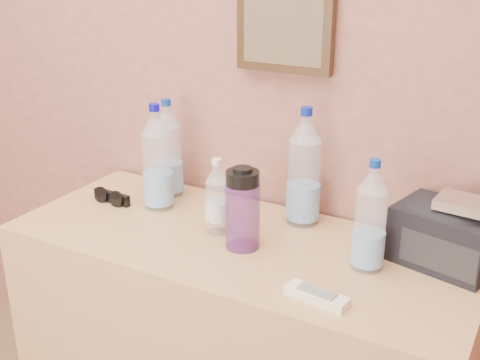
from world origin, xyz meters
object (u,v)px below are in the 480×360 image
object	(u,v)px
pet_large_c	(304,173)
ac_remote	(317,296)
nalgene_bottle	(243,209)
toiletry_bag	(446,233)
pet_small	(217,201)
dresser	(238,360)
pet_large_b	(168,153)
pet_large_d	(370,221)
sunglasses	(112,197)
foil_packet	(462,203)
pet_large_a	(157,163)

from	to	relation	value
pet_large_c	ac_remote	size ratio (longest dim) A/B	2.29
nalgene_bottle	toiletry_bag	xyz separation A→B (m)	(0.51, 0.18, -0.03)
pet_small	dresser	bearing A→B (deg)	-9.94
pet_large_b	toiletry_bag	xyz separation A→B (m)	(0.91, -0.04, -0.06)
pet_large_d	sunglasses	distance (m)	0.87
dresser	pet_large_c	size ratio (longest dim) A/B	3.75
sunglasses	toiletry_bag	distance (m)	1.04
dresser	nalgene_bottle	bearing A→B (deg)	-45.06
pet_large_d	ac_remote	world-z (taller)	pet_large_d
pet_large_c	foil_packet	bearing A→B (deg)	-8.78
pet_large_a	pet_large_c	distance (m)	0.47
dresser	pet_large_d	xyz separation A→B (m)	(0.37, 0.02, 0.55)
nalgene_bottle	pet_small	bearing A→B (deg)	157.80
dresser	toiletry_bag	size ratio (longest dim) A/B	5.30
pet_large_b	pet_large_c	distance (m)	0.48
toiletry_bag	foil_packet	xyz separation A→B (m)	(0.03, -0.02, 0.10)
pet_large_c	pet_small	world-z (taller)	pet_large_c
pet_large_a	pet_large_b	xyz separation A→B (m)	(-0.03, 0.11, -0.01)
pet_large_c	nalgene_bottle	bearing A→B (deg)	-109.51
pet_large_a	pet_small	bearing A→B (deg)	-14.49
pet_small	foil_packet	world-z (taller)	pet_small
pet_large_d	dresser	bearing A→B (deg)	-176.14
pet_large_b	nalgene_bottle	distance (m)	0.46
dresser	foil_packet	size ratio (longest dim) A/B	11.18
pet_large_a	dresser	bearing A→B (deg)	-13.45
pet_large_d	pet_large_b	bearing A→B (deg)	167.69
ac_remote	toiletry_bag	xyz separation A→B (m)	(0.22, 0.33, 0.08)
pet_large_b	pet_large_c	bearing A→B (deg)	1.46
sunglasses	pet_small	bearing A→B (deg)	1.03
pet_large_a	foil_packet	bearing A→B (deg)	2.99
dresser	toiletry_bag	world-z (taller)	toiletry_bag
dresser	pet_large_d	bearing A→B (deg)	3.86
foil_packet	pet_large_a	bearing A→B (deg)	-177.01
pet_large_a	nalgene_bottle	world-z (taller)	pet_large_a
dresser	foil_packet	world-z (taller)	foil_packet
pet_small	toiletry_bag	world-z (taller)	pet_small
pet_large_d	toiletry_bag	size ratio (longest dim) A/B	1.18
dresser	pet_large_b	world-z (taller)	pet_large_b
pet_large_b	pet_large_d	xyz separation A→B (m)	(0.74, -0.16, -0.01)
pet_large_b	pet_large_c	size ratio (longest dim) A/B	0.92
toiletry_bag	foil_packet	size ratio (longest dim) A/B	2.11
ac_remote	foil_packet	bearing A→B (deg)	58.63
pet_large_a	pet_small	distance (m)	0.27
pet_small	pet_large_b	bearing A→B (deg)	149.42
pet_large_b	sunglasses	distance (m)	0.23
dresser	toiletry_bag	bearing A→B (deg)	15.33
sunglasses	foil_packet	bearing A→B (deg)	8.79
pet_large_b	toiletry_bag	distance (m)	0.91
pet_large_d	toiletry_bag	xyz separation A→B (m)	(0.17, 0.12, -0.05)
pet_large_c	toiletry_bag	world-z (taller)	pet_large_c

